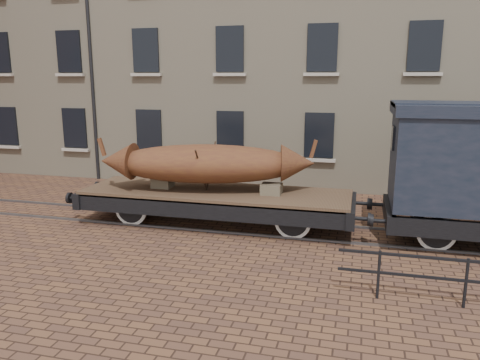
# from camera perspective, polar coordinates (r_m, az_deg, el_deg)

# --- Properties ---
(ground) EXTENTS (90.00, 90.00, 0.00)m
(ground) POSITION_cam_1_polar(r_m,az_deg,el_deg) (13.81, 3.33, -5.92)
(ground) COLOR #4C3125
(warehouse_cream) EXTENTS (40.00, 10.19, 14.00)m
(warehouse_cream) POSITION_cam_1_polar(r_m,az_deg,el_deg) (23.03, 16.47, 18.55)
(warehouse_cream) COLOR #C2B293
(warehouse_cream) RESTS_ON ground
(rail_track) EXTENTS (30.00, 1.52, 0.06)m
(rail_track) POSITION_cam_1_polar(r_m,az_deg,el_deg) (13.80, 3.33, -5.80)
(rail_track) COLOR #59595E
(rail_track) RESTS_ON ground
(flatcar_wagon) EXTENTS (8.93, 2.42, 1.35)m
(flatcar_wagon) POSITION_cam_1_polar(r_m,az_deg,el_deg) (13.95, -2.99, -2.14)
(flatcar_wagon) COLOR brown
(flatcar_wagon) RESTS_ON ground
(iron_boat) EXTENTS (6.43, 2.77, 1.55)m
(iron_boat) POSITION_cam_1_polar(r_m,az_deg,el_deg) (13.81, -4.13, 2.03)
(iron_boat) COLOR brown
(iron_boat) RESTS_ON flatcar_wagon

